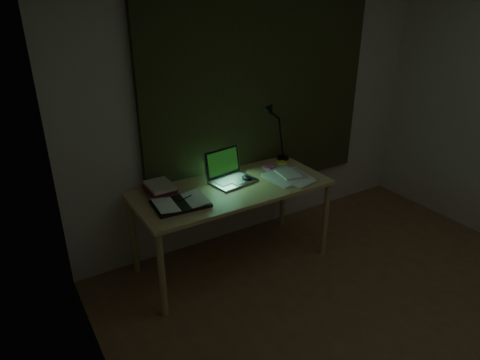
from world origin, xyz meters
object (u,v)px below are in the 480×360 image
object	(u,v)px
desk	(232,226)
open_textbook	(181,203)
loose_papers	(282,175)
desk_lamp	(284,129)
book_stack	(161,188)
laptop	(233,168)

from	to	relation	value
desk	open_textbook	bearing A→B (deg)	-171.85
open_textbook	loose_papers	xyz separation A→B (m)	(0.94, 0.04, -0.01)
loose_papers	desk_lamp	distance (m)	0.47
desk	book_stack	distance (m)	0.69
desk	book_stack	xyz separation A→B (m)	(-0.53, 0.17, 0.40)
laptop	desk_lamp	size ratio (longest dim) A/B	0.69
laptop	book_stack	world-z (taller)	laptop
open_textbook	book_stack	size ratio (longest dim) A/B	1.64
desk_lamp	laptop	bearing A→B (deg)	-162.95
open_textbook	loose_papers	world-z (taller)	open_textbook
book_stack	loose_papers	xyz separation A→B (m)	(1.00, -0.20, -0.04)
loose_papers	book_stack	bearing A→B (deg)	168.60
desk	book_stack	bearing A→B (deg)	161.84
laptop	desk_lamp	bearing A→B (deg)	8.01
loose_papers	desk_lamp	xyz separation A→B (m)	(0.23, 0.30, 0.27)
desk	desk_lamp	bearing A→B (deg)	21.25
laptop	open_textbook	xyz separation A→B (m)	(-0.53, -0.14, -0.11)
desk_lamp	open_textbook	bearing A→B (deg)	-163.77
desk	loose_papers	distance (m)	0.60
desk	loose_papers	size ratio (longest dim) A/B	4.21
laptop	open_textbook	world-z (taller)	laptop
loose_papers	desk_lamp	bearing A→B (deg)	52.15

